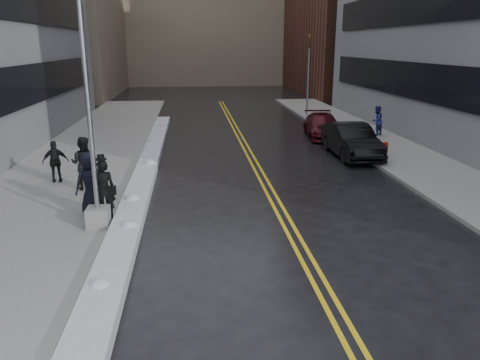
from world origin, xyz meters
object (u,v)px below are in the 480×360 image
object	(u,v)px
lamppost	(92,149)
pedestrian_d	(56,162)
traffic_signal	(308,72)
pedestrian_c	(91,183)
fire_hydrant	(385,148)
pedestrian_east	(377,121)
pedestrian_b	(84,163)
car_maroon	(323,126)
car_black	(351,140)
pedestrian_fedora	(104,190)

from	to	relation	value
lamppost	pedestrian_d	bearing A→B (deg)	116.61
lamppost	traffic_signal	bearing A→B (deg)	61.79
pedestrian_d	pedestrian_c	bearing A→B (deg)	107.30
traffic_signal	fire_hydrant	bearing A→B (deg)	-87.95
traffic_signal	lamppost	bearing A→B (deg)	-118.21
fire_hydrant	pedestrian_east	xyz separation A→B (m)	(1.64, 5.34, 0.49)
pedestrian_b	car_maroon	world-z (taller)	pedestrian_b
car_black	car_maroon	bearing A→B (deg)	89.89
pedestrian_fedora	fire_hydrant	bearing A→B (deg)	-159.91
lamppost	pedestrian_east	xyz separation A→B (m)	(13.94, 13.34, -1.50)
traffic_signal	car_maroon	bearing A→B (deg)	-97.04
lamppost	fire_hydrant	bearing A→B (deg)	33.04
pedestrian_fedora	pedestrian_d	bearing A→B (deg)	-70.34
pedestrian_fedora	pedestrian_c	distance (m)	0.82
traffic_signal	pedestrian_east	bearing A→B (deg)	-76.13
pedestrian_d	pedestrian_fedora	bearing A→B (deg)	108.69
lamppost	car_maroon	bearing A→B (deg)	52.16
pedestrian_fedora	car_black	world-z (taller)	pedestrian_fedora
pedestrian_east	pedestrian_d	bearing A→B (deg)	-9.13
traffic_signal	pedestrian_b	distance (m)	22.34
lamppost	pedestrian_d	size ratio (longest dim) A/B	4.56
pedestrian_b	pedestrian_d	size ratio (longest dim) A/B	1.21
traffic_signal	pedestrian_d	xyz separation A→B (m)	(-14.32, -16.97, -2.42)
car_maroon	fire_hydrant	bearing A→B (deg)	-69.38
traffic_signal	pedestrian_fedora	size ratio (longest dim) A/B	3.12
pedestrian_east	car_black	distance (m)	5.62
traffic_signal	car_black	distance (m)	13.60
fire_hydrant	pedestrian_c	bearing A→B (deg)	-152.08
fire_hydrant	pedestrian_east	size ratio (longest dim) A/B	0.41
traffic_signal	pedestrian_d	size ratio (longest dim) A/B	3.58
car_maroon	pedestrian_d	bearing A→B (deg)	-140.00
pedestrian_east	pedestrian_c	bearing A→B (deg)	4.18
pedestrian_c	car_maroon	bearing A→B (deg)	-158.46
traffic_signal	pedestrian_fedora	distance (m)	24.48
pedestrian_b	pedestrian_east	world-z (taller)	pedestrian_b
lamppost	car_black	bearing A→B (deg)	38.80
pedestrian_d	car_maroon	distance (m)	16.01
car_black	car_maroon	distance (m)	5.22
pedestrian_c	traffic_signal	bearing A→B (deg)	-147.38
fire_hydrant	pedestrian_d	size ratio (longest dim) A/B	0.44
traffic_signal	car_maroon	size ratio (longest dim) A/B	1.25
pedestrian_fedora	pedestrian_east	xyz separation A→B (m)	(13.84, 12.72, -0.08)
pedestrian_c	pedestrian_east	world-z (taller)	pedestrian_c
pedestrian_fedora	lamppost	bearing A→B (deg)	69.81
pedestrian_d	fire_hydrant	bearing A→B (deg)	179.28
pedestrian_b	pedestrian_c	xyz separation A→B (m)	(0.79, -2.69, -0.00)
pedestrian_c	lamppost	bearing A→B (deg)	80.85
pedestrian_fedora	pedestrian_d	xyz separation A→B (m)	(-2.62, 4.41, -0.13)
car_black	pedestrian_fedora	bearing A→B (deg)	-143.12
fire_hydrant	pedestrian_b	bearing A→B (deg)	-163.34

